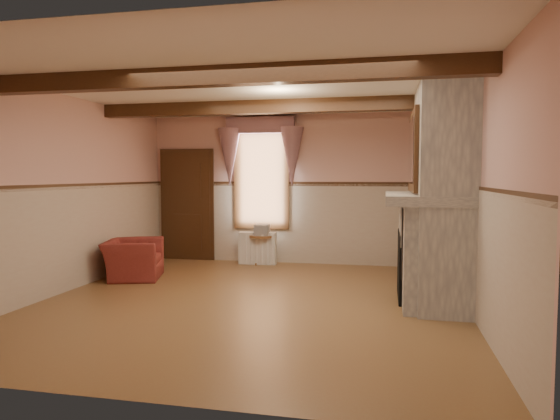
% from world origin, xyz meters
% --- Properties ---
extents(floor, '(5.50, 6.00, 0.01)m').
position_xyz_m(floor, '(0.00, 0.00, 0.00)').
color(floor, brown).
rests_on(floor, ground).
extents(ceiling, '(5.50, 6.00, 0.01)m').
position_xyz_m(ceiling, '(0.00, 0.00, 2.80)').
color(ceiling, silver).
rests_on(ceiling, wall_back).
extents(wall_back, '(5.50, 0.02, 2.80)m').
position_xyz_m(wall_back, '(0.00, 3.00, 1.40)').
color(wall_back, '#D29D91').
rests_on(wall_back, floor).
extents(wall_front, '(5.50, 0.02, 2.80)m').
position_xyz_m(wall_front, '(0.00, -3.00, 1.40)').
color(wall_front, '#D29D91').
rests_on(wall_front, floor).
extents(wall_left, '(0.02, 6.00, 2.80)m').
position_xyz_m(wall_left, '(-2.75, 0.00, 1.40)').
color(wall_left, '#D29D91').
rests_on(wall_left, floor).
extents(wall_right, '(0.02, 6.00, 2.80)m').
position_xyz_m(wall_right, '(2.75, 0.00, 1.40)').
color(wall_right, '#D29D91').
rests_on(wall_right, floor).
extents(wainscot, '(5.50, 6.00, 1.50)m').
position_xyz_m(wainscot, '(0.00, 0.00, 0.75)').
color(wainscot, '#C0B09A').
rests_on(wainscot, floor).
extents(chair_rail, '(5.50, 6.00, 0.08)m').
position_xyz_m(chair_rail, '(0.00, 0.00, 1.50)').
color(chair_rail, black).
rests_on(chair_rail, wainscot).
extents(firebox, '(0.20, 0.95, 0.90)m').
position_xyz_m(firebox, '(2.00, 0.60, 0.45)').
color(firebox, black).
rests_on(firebox, floor).
extents(armchair, '(1.08, 1.16, 0.62)m').
position_xyz_m(armchair, '(-2.25, 1.03, 0.31)').
color(armchair, maroon).
rests_on(armchair, floor).
extents(side_table, '(0.59, 0.59, 0.55)m').
position_xyz_m(side_table, '(-0.53, 2.70, 0.28)').
color(side_table, brown).
rests_on(side_table, floor).
extents(book_stack, '(0.28, 0.34, 0.20)m').
position_xyz_m(book_stack, '(-0.52, 2.69, 0.65)').
color(book_stack, '#B7AD8C').
rests_on(book_stack, side_table).
extents(radiator, '(0.70, 0.20, 0.60)m').
position_xyz_m(radiator, '(-0.61, 2.70, 0.30)').
color(radiator, silver).
rests_on(radiator, floor).
extents(bowl, '(0.36, 0.36, 0.09)m').
position_xyz_m(bowl, '(2.24, 0.68, 1.46)').
color(bowl, brown).
rests_on(bowl, mantel).
extents(mantel_clock, '(0.14, 0.24, 0.20)m').
position_xyz_m(mantel_clock, '(2.24, 1.10, 1.52)').
color(mantel_clock, black).
rests_on(mantel_clock, mantel).
extents(oil_lamp, '(0.11, 0.11, 0.28)m').
position_xyz_m(oil_lamp, '(2.24, 1.09, 1.56)').
color(oil_lamp, gold).
rests_on(oil_lamp, mantel).
extents(candle_red, '(0.06, 0.06, 0.16)m').
position_xyz_m(candle_red, '(2.24, -0.15, 1.50)').
color(candle_red, maroon).
rests_on(candle_red, mantel).
extents(jar_yellow, '(0.06, 0.06, 0.12)m').
position_xyz_m(jar_yellow, '(2.24, -0.02, 1.48)').
color(jar_yellow, gold).
rests_on(jar_yellow, mantel).
extents(fireplace, '(0.85, 2.00, 2.80)m').
position_xyz_m(fireplace, '(2.42, 0.60, 1.40)').
color(fireplace, gray).
rests_on(fireplace, floor).
extents(mantel, '(1.05, 2.05, 0.12)m').
position_xyz_m(mantel, '(2.24, 0.60, 1.36)').
color(mantel, gray).
rests_on(mantel, fireplace).
extents(overmantel_mirror, '(0.06, 1.44, 1.04)m').
position_xyz_m(overmantel_mirror, '(2.06, 0.60, 1.97)').
color(overmantel_mirror, silver).
rests_on(overmantel_mirror, fireplace).
extents(door, '(1.10, 0.10, 2.10)m').
position_xyz_m(door, '(-2.10, 2.94, 1.05)').
color(door, black).
rests_on(door, floor).
extents(window, '(1.06, 0.08, 2.02)m').
position_xyz_m(window, '(-0.60, 2.97, 1.65)').
color(window, white).
rests_on(window, wall_back).
extents(window_drapes, '(1.30, 0.14, 1.40)m').
position_xyz_m(window_drapes, '(-0.60, 2.88, 2.25)').
color(window_drapes, gray).
rests_on(window_drapes, wall_back).
extents(ceiling_beam_front, '(5.50, 0.18, 0.20)m').
position_xyz_m(ceiling_beam_front, '(0.00, -1.20, 2.70)').
color(ceiling_beam_front, black).
rests_on(ceiling_beam_front, ceiling).
extents(ceiling_beam_back, '(5.50, 0.18, 0.20)m').
position_xyz_m(ceiling_beam_back, '(0.00, 1.20, 2.70)').
color(ceiling_beam_back, black).
rests_on(ceiling_beam_back, ceiling).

